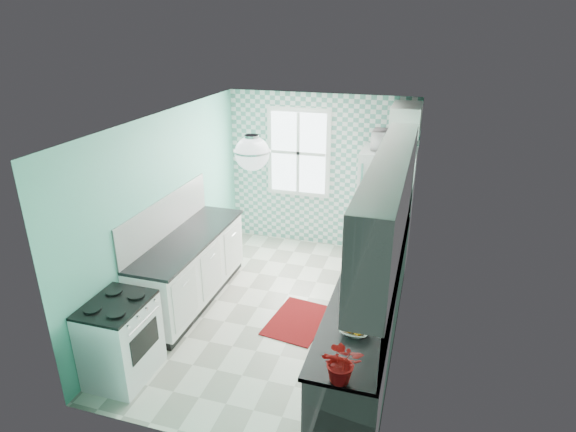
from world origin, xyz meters
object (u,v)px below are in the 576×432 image
(stove, at_px, (121,339))
(sink, at_px, (381,244))
(microwave, at_px, (390,140))
(fridge, at_px, (385,208))
(potted_plant, at_px, (342,362))
(fruit_bowl, at_px, (355,330))
(ceiling_light, at_px, (252,153))

(stove, bearing_deg, sink, 37.87)
(microwave, bearing_deg, sink, 95.80)
(fridge, distance_m, microwave, 1.04)
(stove, xyz_separation_m, sink, (2.40, 2.08, 0.47))
(sink, xyz_separation_m, potted_plant, (-0.00, -2.57, 0.18))
(stove, bearing_deg, microwave, 53.00)
(fridge, relative_size, fruit_bowl, 6.56)
(ceiling_light, distance_m, sink, 2.22)
(potted_plant, bearing_deg, microwave, 91.32)
(microwave, bearing_deg, fruit_bowl, 93.35)
(fruit_bowl, bearing_deg, potted_plant, -90.00)
(stove, distance_m, potted_plant, 2.54)
(stove, relative_size, potted_plant, 2.47)
(ceiling_light, xyz_separation_m, fridge, (1.11, 2.59, -1.42))
(fridge, bearing_deg, ceiling_light, -114.16)
(fridge, height_order, stove, fridge)
(sink, xyz_separation_m, fruit_bowl, (-0.00, -1.94, 0.04))
(sink, bearing_deg, microwave, 94.63)
(sink, bearing_deg, ceiling_light, -133.35)
(stove, relative_size, sink, 1.65)
(microwave, bearing_deg, ceiling_light, 68.60)
(sink, relative_size, fruit_bowl, 1.94)
(ceiling_light, bearing_deg, potted_plant, -47.87)
(ceiling_light, height_order, microwave, ceiling_light)
(ceiling_light, distance_m, fruit_bowl, 1.93)
(sink, height_order, microwave, microwave)
(sink, xyz_separation_m, microwave, (-0.09, 1.34, 1.01))
(potted_plant, bearing_deg, fruit_bowl, 90.00)
(ceiling_light, xyz_separation_m, sink, (1.20, 1.25, -1.39))
(ceiling_light, distance_m, potted_plant, 2.16)
(ceiling_light, xyz_separation_m, stove, (-1.20, -0.83, -1.86))
(stove, relative_size, microwave, 1.73)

